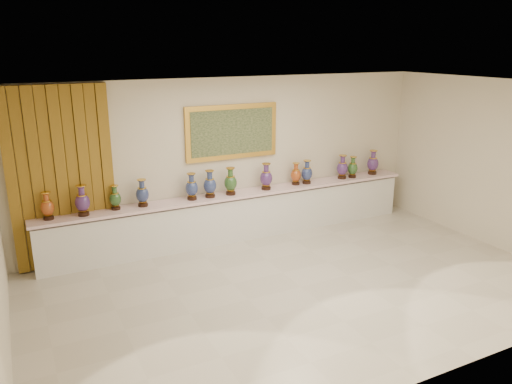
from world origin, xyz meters
TOP-DOWN VIEW (x-y plane):
  - ground at (0.00, 0.00)m, footprint 8.00×8.00m
  - room at (-2.55, 2.44)m, footprint 8.00×8.00m
  - counter at (0.00, 2.27)m, footprint 7.28×0.48m
  - vase_0 at (-3.30, 2.26)m, footprint 0.23×0.23m
  - vase_1 at (-2.78, 2.21)m, footprint 0.29×0.29m
  - vase_2 at (-2.25, 2.29)m, footprint 0.21×0.21m
  - vase_3 at (-1.79, 2.26)m, footprint 0.25×0.25m
  - vase_4 at (-0.92, 2.25)m, footprint 0.23×0.23m
  - vase_5 at (-0.58, 2.24)m, footprint 0.25×0.25m
  - vase_6 at (-0.18, 2.22)m, footprint 0.27×0.27m
  - vase_7 at (0.57, 2.23)m, footprint 0.29×0.29m
  - vase_8 at (1.25, 2.27)m, footprint 0.25×0.25m
  - vase_9 at (1.48, 2.24)m, footprint 0.23×0.23m
  - vase_10 at (2.34, 2.25)m, footprint 0.23×0.23m
  - vase_11 at (2.58, 2.22)m, footprint 0.21×0.21m
  - vase_12 at (3.14, 2.26)m, footprint 0.31×0.31m

SIDE VIEW (x-z plane):
  - ground at x=0.00m, z-range 0.00..0.00m
  - counter at x=0.00m, z-range -0.01..0.89m
  - vase_2 at x=-2.25m, z-range 0.88..1.30m
  - vase_8 at x=1.25m, z-range 0.88..1.32m
  - vase_11 at x=2.58m, z-range 0.88..1.32m
  - vase_0 at x=-3.30m, z-range 0.88..1.33m
  - vase_9 at x=1.48m, z-range 0.88..1.35m
  - vase_3 at x=-1.79m, z-range 0.88..1.35m
  - vase_4 at x=-0.92m, z-range 0.87..1.36m
  - vase_10 at x=2.34m, z-range 0.87..1.36m
  - vase_5 at x=-0.58m, z-range 0.87..1.37m
  - vase_1 at x=-2.78m, z-range 0.87..1.38m
  - vase_6 at x=-0.18m, z-range 0.87..1.38m
  - vase_7 at x=0.57m, z-range 0.87..1.38m
  - vase_12 at x=3.14m, z-range 0.87..1.39m
  - room at x=-2.55m, z-range -2.42..5.58m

